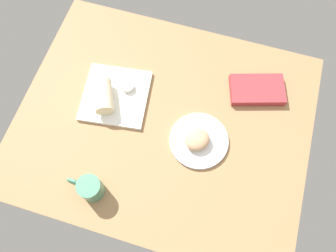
{
  "coord_description": "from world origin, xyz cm",
  "views": [
    {
      "loc": [
        -15.64,
        45.66,
        120.16
      ],
      "look_at": [
        -2.67,
        2.55,
        7.0
      ],
      "focal_mm": 35.47,
      "sensor_mm": 36.0,
      "label": 1
    }
  ],
  "objects": [
    {
      "name": "round_plate",
      "position": [
        -14.93,
        3.94,
        4.7
      ],
      "size": [
        21.78,
        21.78,
        1.4
      ],
      "primitive_type": "cylinder",
      "color": "white",
      "rests_on": "dining_table"
    },
    {
      "name": "dining_table",
      "position": [
        0.0,
        0.0,
        2.0
      ],
      "size": [
        110.0,
        90.0,
        4.0
      ],
      "primitive_type": "cube",
      "color": "#9E754C",
      "rests_on": "ground"
    },
    {
      "name": "breakfast_wrap",
      "position": [
        23.66,
        -1.19,
        9.05
      ],
      "size": [
        11.67,
        14.47,
        6.91
      ],
      "primitive_type": "cylinder",
      "rotation": [
        1.57,
        0.0,
        3.58
      ],
      "color": "beige",
      "rests_on": "square_plate"
    },
    {
      "name": "book_stack",
      "position": [
        -31.33,
        -22.56,
        5.6
      ],
      "size": [
        23.54,
        18.13,
        3.2
      ],
      "color": "#A53338",
      "rests_on": "dining_table"
    },
    {
      "name": "sauce_cup",
      "position": [
        17.15,
        -8.81,
        6.73
      ],
      "size": [
        4.87,
        4.87,
        2.09
      ],
      "color": "silver",
      "rests_on": "square_plate"
    },
    {
      "name": "square_plate",
      "position": [
        20.77,
        -4.57,
        4.8
      ],
      "size": [
        27.77,
        27.77,
        1.6
      ],
      "primitive_type": "cube",
      "rotation": [
        0.0,
        0.0,
        0.13
      ],
      "color": "white",
      "rests_on": "dining_table"
    },
    {
      "name": "coffee_mug",
      "position": [
        16.04,
        32.28,
        8.63
      ],
      "size": [
        12.91,
        8.08,
        9.06
      ],
      "color": "#4C8C6B",
      "rests_on": "dining_table"
    },
    {
      "name": "scone_pastry",
      "position": [
        -14.34,
        4.84,
        7.67
      ],
      "size": [
        12.34,
        12.27,
        4.55
      ],
      "primitive_type": "ellipsoid",
      "rotation": [
        0.0,
        0.0,
        0.74
      ],
      "color": "tan",
      "rests_on": "round_plate"
    }
  ]
}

